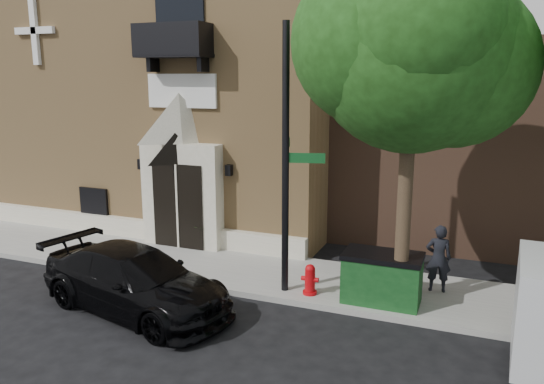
% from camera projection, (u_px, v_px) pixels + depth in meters
% --- Properties ---
extents(ground, '(120.00, 120.00, 0.00)m').
position_uv_depth(ground, '(163.00, 284.00, 13.84)').
color(ground, black).
rests_on(ground, ground).
extents(sidewalk, '(42.00, 3.00, 0.15)m').
position_uv_depth(sidewalk, '(223.00, 268.00, 14.82)').
color(sidewalk, gray).
rests_on(sidewalk, ground).
extents(church, '(12.20, 11.01, 9.30)m').
position_uv_depth(church, '(205.00, 94.00, 21.15)').
color(church, tan).
rests_on(church, ground).
extents(street_tree_left, '(4.97, 4.38, 7.77)m').
position_uv_depth(street_tree_left, '(413.00, 49.00, 10.73)').
color(street_tree_left, '#38281C').
rests_on(street_tree_left, sidewalk).
extents(black_sedan, '(5.34, 3.10, 1.46)m').
position_uv_depth(black_sedan, '(135.00, 281.00, 12.17)').
color(black_sedan, black).
rests_on(black_sedan, ground).
extents(street_sign, '(1.16, 0.99, 6.39)m').
position_uv_depth(street_sign, '(286.00, 161.00, 12.46)').
color(street_sign, black).
rests_on(street_sign, sidewalk).
extents(fire_hydrant, '(0.43, 0.34, 0.75)m').
position_uv_depth(fire_hydrant, '(310.00, 279.00, 12.79)').
color(fire_hydrant, '#B9070C').
rests_on(fire_hydrant, sidewalk).
extents(dumpster, '(1.80, 1.02, 1.18)m').
position_uv_depth(dumpster, '(382.00, 277.00, 12.31)').
color(dumpster, '#103B16').
rests_on(dumpster, sidewalk).
extents(planter, '(0.74, 0.67, 0.73)m').
position_uv_depth(planter, '(201.00, 236.00, 16.30)').
color(planter, '#3D732E').
rests_on(planter, sidewalk).
extents(pedestrian_near, '(0.66, 0.49, 1.68)m').
position_uv_depth(pedestrian_near, '(438.00, 258.00, 12.88)').
color(pedestrian_near, black).
rests_on(pedestrian_near, sidewalk).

